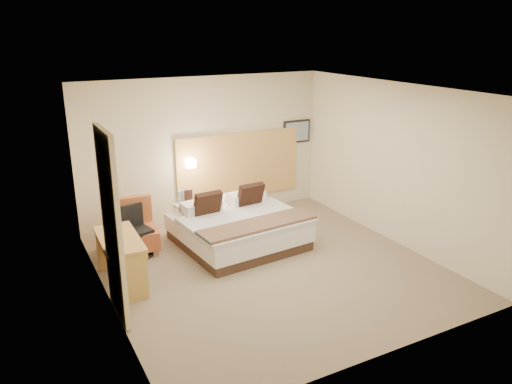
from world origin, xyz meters
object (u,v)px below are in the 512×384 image
desk_chair (138,235)px  side_table (185,216)px  bed (238,227)px  desk (121,247)px  lounge_chair (130,231)px

desk_chair → side_table: bearing=25.1°
bed → desk: size_ratio=1.75×
lounge_chair → side_table: bearing=13.8°
desk → bed: bearing=14.1°
side_table → desk_chair: 1.08m
lounge_chair → desk_chair: size_ratio=1.06×
bed → side_table: 1.05m
lounge_chair → desk_chair: 0.21m
bed → desk_chair: 1.66m
desk_chair → bed: bearing=-12.9°
side_table → desk: bearing=-136.7°
lounge_chair → desk: 1.18m
side_table → lounge_chair: bearing=-166.2°
desk → desk_chair: desk_chair is taller
side_table → desk: size_ratio=0.51×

